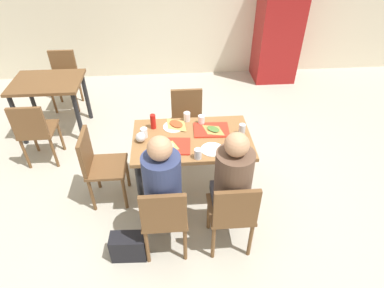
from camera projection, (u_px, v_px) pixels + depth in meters
name	position (u px, v px, depth m)	size (l,w,h in m)	color
ground_plane	(192.00, 193.00, 3.72)	(10.00, 10.00, 0.02)	#B2AD9E
main_table	(192.00, 146.00, 3.30)	(1.19, 0.75, 0.78)	olive
chair_near_left	(164.00, 216.00, 2.78)	(0.40, 0.40, 0.87)	brown
chair_near_right	(233.00, 212.00, 2.82)	(0.40, 0.40, 0.87)	brown
chair_far_side	(187.00, 119.00, 3.99)	(0.40, 0.40, 0.87)	brown
chair_left_end	(98.00, 163.00, 3.34)	(0.40, 0.40, 0.87)	brown
person_in_red	(163.00, 184.00, 2.74)	(0.32, 0.42, 1.28)	#383842
person_in_brown_jacket	(232.00, 181.00, 2.78)	(0.32, 0.42, 1.28)	#383842
tray_red_near	(172.00, 146.00, 3.11)	(0.36, 0.26, 0.02)	red
tray_red_far	(211.00, 130.00, 3.33)	(0.36, 0.26, 0.02)	red
paper_plate_center	(174.00, 127.00, 3.38)	(0.22, 0.22, 0.01)	white
paper_plate_near_edge	(212.00, 149.00, 3.08)	(0.22, 0.22, 0.01)	white
pizza_slice_a	(168.00, 146.00, 3.09)	(0.21, 0.20, 0.02)	tan
pizza_slice_b	(213.00, 129.00, 3.31)	(0.24, 0.24, 0.02)	#C68C47
pizza_slice_c	(176.00, 124.00, 3.40)	(0.27, 0.28, 0.02)	tan
plastic_cup_a	(187.00, 117.00, 3.45)	(0.07, 0.07, 0.10)	white
plastic_cup_b	(198.00, 154.00, 2.95)	(0.07, 0.07, 0.10)	white
plastic_cup_c	(144.00, 133.00, 3.22)	(0.07, 0.07, 0.10)	white
plastic_cup_d	(201.00, 120.00, 3.40)	(0.07, 0.07, 0.10)	white
soda_can	(242.00, 130.00, 3.24)	(0.07, 0.07, 0.12)	#B7BCC6
condiment_bottle	(153.00, 122.00, 3.32)	(0.06, 0.06, 0.16)	red
foil_bundle	(141.00, 137.00, 3.16)	(0.10, 0.10, 0.10)	silver
handbag	(128.00, 247.00, 2.97)	(0.32, 0.16, 0.28)	black
drink_fridge	(279.00, 26.00, 5.49)	(0.70, 0.60, 1.90)	maroon
background_table	(49.00, 90.00, 4.31)	(0.90, 0.70, 0.78)	brown
background_chair_near	(35.00, 130.00, 3.82)	(0.40, 0.40, 0.87)	brown
background_chair_far	(64.00, 75.00, 4.97)	(0.40, 0.40, 0.87)	brown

